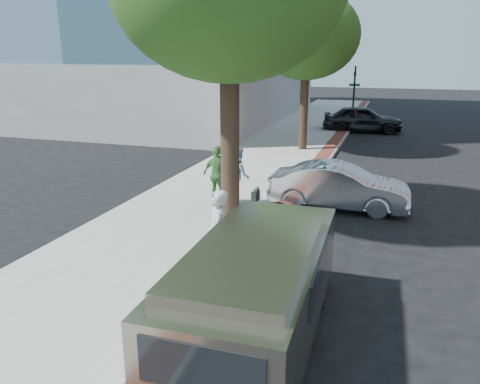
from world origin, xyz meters
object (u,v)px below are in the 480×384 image
at_px(person_officer, 238,175).
at_px(person_green, 218,175).
at_px(person_gray, 218,235).
at_px(sedan_silver, 339,186).
at_px(bg_car, 362,119).
at_px(parking_meter, 255,205).
at_px(van, 259,284).

height_order(person_officer, person_green, person_green).
bearing_deg(person_officer, person_gray, 154.48).
distance_m(sedan_silver, bg_car, 15.27).
height_order(parking_meter, sedan_silver, parking_meter).
bearing_deg(parking_meter, van, -72.44).
bearing_deg(person_officer, parking_meter, 165.69).
bearing_deg(person_gray, bg_car, 156.43).
relative_size(person_gray, van, 0.37).
xyz_separation_m(person_gray, person_officer, (-1.20, 4.82, -0.05)).
relative_size(parking_meter, bg_car, 0.32).
bearing_deg(van, bg_car, 88.84).
distance_m(person_green, sedan_silver, 3.65).
xyz_separation_m(person_gray, bg_car, (1.28, 20.97, -0.26)).
height_order(parking_meter, person_gray, person_gray).
bearing_deg(van, sedan_silver, 85.63).
distance_m(parking_meter, person_gray, 1.69).
xyz_separation_m(person_officer, person_green, (-0.54, -0.25, 0.02)).
distance_m(person_green, bg_car, 16.68).
bearing_deg(person_officer, person_green, 75.76).
distance_m(person_green, van, 6.89).
bearing_deg(person_officer, sedan_silver, -112.48).
bearing_deg(parking_meter, sedan_silver, 70.58).
distance_m(person_gray, bg_car, 21.01).
distance_m(person_gray, person_officer, 4.97).
relative_size(person_officer, van, 0.35).
relative_size(person_officer, bg_car, 0.37).
xyz_separation_m(person_gray, van, (1.32, -1.61, -0.08)).
bearing_deg(sedan_silver, person_officer, 108.05).
distance_m(person_gray, person_green, 4.89).
height_order(sedan_silver, van, van).
height_order(person_gray, sedan_silver, person_gray).
xyz_separation_m(person_green, van, (3.06, -6.18, -0.05)).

